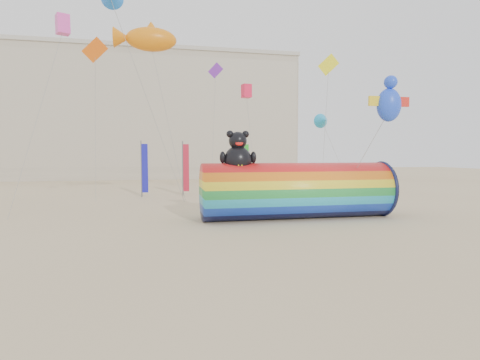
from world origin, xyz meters
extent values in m
plane|color=#CCB58C|center=(0.00, 0.00, 0.00)|extent=(160.00, 160.00, 0.00)
cube|color=#B7AD99|center=(-12.00, 46.00, 10.00)|extent=(60.00, 15.00, 20.00)
cube|color=#28303D|center=(-12.00, 38.44, 10.50)|extent=(59.50, 0.12, 17.00)
cube|color=#B2ADA0|center=(-12.00, 46.00, 20.30)|extent=(60.40, 15.40, 0.60)
cylinder|color=red|center=(4.03, 1.21, 1.71)|extent=(11.76, 3.43, 3.43)
torus|color=#0F1438|center=(9.79, 1.21, 1.71)|extent=(0.24, 3.60, 3.60)
cylinder|color=black|center=(9.93, 1.21, 1.71)|extent=(0.06, 3.40, 3.40)
ellipsoid|color=black|center=(0.30, 1.21, 3.58)|extent=(1.68, 1.50, 1.76)
ellipsoid|color=#FFF91A|center=(0.30, 0.67, 3.48)|extent=(0.86, 0.38, 0.75)
sphere|color=black|center=(0.30, 1.21, 4.75)|extent=(1.08, 1.08, 1.08)
sphere|color=black|center=(-0.17, 1.21, 5.14)|extent=(0.43, 0.43, 0.43)
sphere|color=black|center=(0.77, 1.21, 5.14)|extent=(0.43, 0.43, 0.43)
ellipsoid|color=red|center=(0.30, 0.77, 4.61)|extent=(0.47, 0.17, 0.30)
ellipsoid|color=black|center=(-0.63, 1.11, 3.77)|extent=(0.35, 0.35, 0.71)
ellipsoid|color=black|center=(1.24, 1.11, 3.77)|extent=(0.35, 0.35, 0.71)
imported|color=slate|center=(6.25, 3.69, 0.75)|extent=(0.64, 0.64, 1.51)
ellipsoid|color=#3F0B11|center=(6.27, 1.61, 0.20)|extent=(1.17, 0.99, 0.41)
ellipsoid|color=#3F0B11|center=(6.97, 1.41, 0.17)|extent=(0.99, 0.84, 0.34)
ellipsoid|color=#3F0B11|center=(5.67, 1.76, 0.16)|extent=(0.91, 0.77, 0.32)
ellipsoid|color=#3F0B11|center=(6.57, 2.01, 0.14)|extent=(0.78, 0.66, 0.27)
ellipsoid|color=#3F0B11|center=(7.47, 1.71, 0.13)|extent=(0.73, 0.62, 0.25)
cylinder|color=#59595E|center=(-5.98, 15.02, 2.60)|extent=(0.10, 0.10, 5.20)
cube|color=#1717AC|center=(-5.67, 15.02, 2.65)|extent=(0.56, 0.06, 4.50)
cylinder|color=#59595E|center=(-2.18, 15.39, 2.60)|extent=(0.10, 0.10, 5.20)
cube|color=#B81A2F|center=(-1.87, 15.39, 2.65)|extent=(0.56, 0.06, 4.50)
cylinder|color=#59595E|center=(3.60, 15.08, 2.60)|extent=(0.10, 0.10, 5.20)
cube|color=green|center=(3.91, 15.08, 2.65)|extent=(0.56, 0.06, 4.50)
ellipsoid|color=orange|center=(-4.74, 7.82, 12.25)|extent=(3.62, 1.70, 1.70)
ellipsoid|color=blue|center=(7.53, -2.87, 6.53)|extent=(1.30, 1.01, 1.74)
cube|color=purple|center=(0.85, 14.16, 11.66)|extent=(0.85, 0.06, 1.19)
cone|color=#1B9CDA|center=(10.54, 11.92, 7.07)|extent=(1.35, 1.35, 1.21)
cube|color=#E85A0C|center=(-8.94, 9.82, 11.81)|extent=(1.14, 0.06, 1.59)
cube|color=#F71B44|center=(2.97, 10.66, 9.28)|extent=(0.70, 0.70, 1.11)
cube|color=#FFFB1A|center=(9.12, 7.94, 11.14)|extent=(1.03, 0.06, 1.44)
cube|color=#F443B2|center=(-9.77, 3.84, 11.64)|extent=(0.70, 0.70, 1.12)
camera|label=1|loc=(-4.11, -20.59, 3.98)|focal=28.00mm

